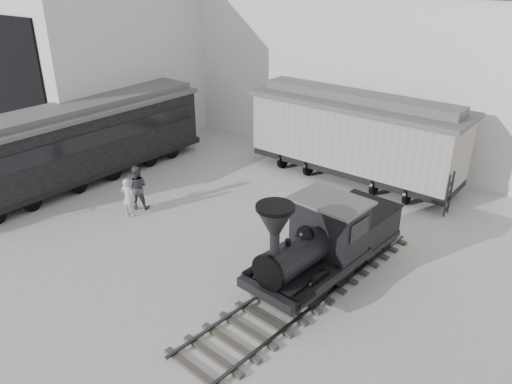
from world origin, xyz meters
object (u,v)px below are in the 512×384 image
Objects in this scene: boxcar at (355,134)px; visitor_b at (137,187)px; locomotive at (322,246)px; passenger_coach at (88,140)px; visitor_a at (128,197)px.

boxcar reaches higher than visitor_b.
boxcar is (-2.74, 8.25, 0.87)m from locomotive.
boxcar is 12.25m from passenger_coach.
boxcar is 5.46× the size of visitor_b.
passenger_coach is 7.85× the size of visitor_a.
passenger_coach reaches higher than visitor_a.
boxcar is 6.23× the size of visitor_a.
passenger_coach is 4.77m from visitor_a.
boxcar reaches higher than passenger_coach.
locomotive is 8.45m from visitor_a.
locomotive is at bearing -1.24° from passenger_coach.
visitor_a is 0.74m from visitor_b.
boxcar is 10.03m from visitor_b.
visitor_a is at bearing -119.21° from boxcar.
boxcar is at bearing 116.03° from locomotive.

